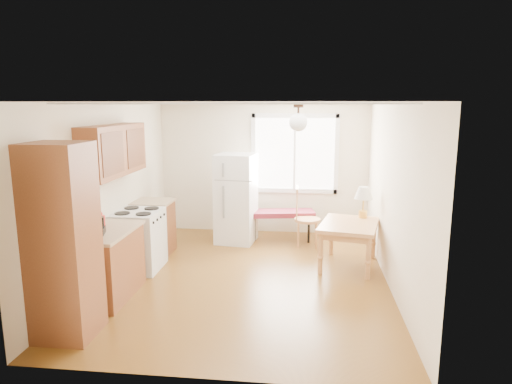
# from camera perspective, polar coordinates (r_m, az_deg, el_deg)

# --- Properties ---
(room_shell) EXTENTS (4.60, 5.60, 2.62)m
(room_shell) POSITION_cam_1_polar(r_m,az_deg,el_deg) (6.38, -1.24, -0.17)
(room_shell) COLOR #563411
(room_shell) RESTS_ON ground
(kitchen_run) EXTENTS (0.65, 3.40, 2.20)m
(kitchen_run) POSITION_cam_1_polar(r_m,az_deg,el_deg) (6.34, -17.62, -4.56)
(kitchen_run) COLOR brown
(kitchen_run) RESTS_ON ground
(window_unit) EXTENTS (1.64, 0.05, 1.51)m
(window_unit) POSITION_cam_1_polar(r_m,az_deg,el_deg) (8.73, 4.85, 4.79)
(window_unit) COLOR white
(window_unit) RESTS_ON room_shell
(pendant_light) EXTENTS (0.26, 0.26, 0.40)m
(pendant_light) POSITION_cam_1_polar(r_m,az_deg,el_deg) (6.61, 5.29, 8.78)
(pendant_light) COLOR #301F15
(pendant_light) RESTS_ON room_shell
(refrigerator) EXTENTS (0.74, 0.74, 1.61)m
(refrigerator) POSITION_cam_1_polar(r_m,az_deg,el_deg) (8.23, -2.51, -0.80)
(refrigerator) COLOR white
(refrigerator) RESTS_ON ground
(bench) EXTENTS (1.23, 0.63, 0.54)m
(bench) POSITION_cam_1_polar(r_m,az_deg,el_deg) (8.44, 3.28, -2.77)
(bench) COLOR maroon
(bench) RESTS_ON ground
(dining_table) EXTENTS (1.04, 1.25, 0.69)m
(dining_table) POSITION_cam_1_polar(r_m,az_deg,el_deg) (7.16, 11.54, -4.62)
(dining_table) COLOR #B47845
(dining_table) RESTS_ON ground
(chair) EXTENTS (0.46, 0.46, 1.05)m
(chair) POSITION_cam_1_polar(r_m,az_deg,el_deg) (8.07, 5.76, -2.56)
(chair) COLOR #B47845
(chair) RESTS_ON ground
(table_lamp) EXTENTS (0.29, 0.29, 0.50)m
(table_lamp) POSITION_cam_1_polar(r_m,az_deg,el_deg) (7.44, 13.31, -0.41)
(table_lamp) COLOR gold
(table_lamp) RESTS_ON dining_table
(coffee_maker) EXTENTS (0.24, 0.28, 0.37)m
(coffee_maker) POSITION_cam_1_polar(r_m,az_deg,el_deg) (5.93, -19.41, -3.81)
(coffee_maker) COLOR black
(coffee_maker) RESTS_ON kitchen_run
(kettle) EXTENTS (0.11, 0.11, 0.21)m
(kettle) POSITION_cam_1_polar(r_m,az_deg,el_deg) (6.28, -18.82, -3.43)
(kettle) COLOR red
(kettle) RESTS_ON kitchen_run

